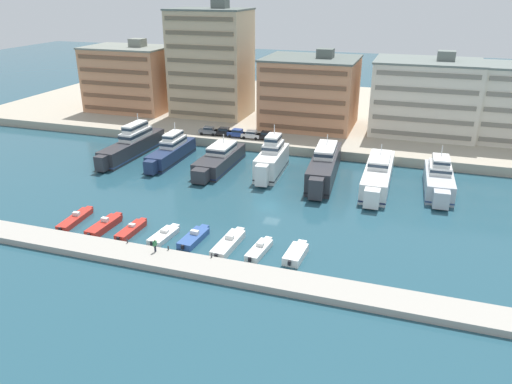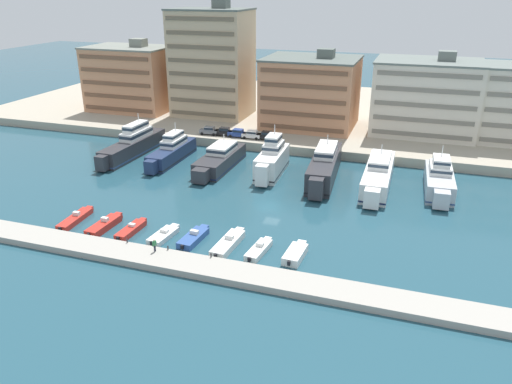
% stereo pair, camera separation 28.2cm
% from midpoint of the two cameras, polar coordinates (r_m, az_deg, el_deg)
% --- Properties ---
extents(ground_plane, '(400.00, 400.00, 0.00)m').
position_cam_midpoint_polar(ground_plane, '(79.48, 1.92, -1.72)').
color(ground_plane, '#234C5B').
extents(quay_promenade, '(180.00, 70.00, 1.88)m').
position_cam_midpoint_polar(quay_promenade, '(136.03, 9.46, 8.80)').
color(quay_promenade, '#ADA38E').
rests_on(quay_promenade, ground).
extents(pier_dock, '(120.00, 4.42, 0.89)m').
position_cam_midpoint_polar(pier_dock, '(61.69, -3.79, -9.00)').
color(pier_dock, '#A8A399').
rests_on(pier_dock, ground).
extents(yacht_charcoal_far_left, '(4.38, 22.25, 8.25)m').
position_cam_midpoint_polar(yacht_charcoal_far_left, '(106.09, -13.77, 5.31)').
color(yacht_charcoal_far_left, '#333338').
rests_on(yacht_charcoal_far_left, ground).
extents(yacht_navy_left, '(3.77, 17.77, 7.36)m').
position_cam_midpoint_polar(yacht_navy_left, '(101.09, -9.53, 4.61)').
color(yacht_navy_left, navy).
rests_on(yacht_navy_left, ground).
extents(yacht_charcoal_mid_left, '(5.09, 18.82, 6.08)m').
position_cam_midpoint_polar(yacht_charcoal_mid_left, '(96.14, -4.10, 3.74)').
color(yacht_charcoal_mid_left, '#333338').
rests_on(yacht_charcoal_mid_left, ground).
extents(yacht_white_center_left, '(4.50, 15.07, 9.00)m').
position_cam_midpoint_polar(yacht_white_center_left, '(92.37, 1.91, 3.64)').
color(yacht_white_center_left, white).
rests_on(yacht_white_center_left, ground).
extents(yacht_charcoal_center, '(5.69, 22.65, 7.43)m').
position_cam_midpoint_polar(yacht_charcoal_center, '(91.30, 7.92, 2.96)').
color(yacht_charcoal_center, '#333338').
rests_on(yacht_charcoal_center, ground).
extents(yacht_white_center_right, '(4.58, 22.40, 6.68)m').
position_cam_midpoint_polar(yacht_white_center_right, '(89.88, 13.88, 1.95)').
color(yacht_white_center_right, white).
rests_on(yacht_white_center_right, ground).
extents(yacht_silver_mid_right, '(5.07, 16.98, 7.51)m').
position_cam_midpoint_polar(yacht_silver_mid_right, '(90.33, 20.30, 1.33)').
color(yacht_silver_mid_right, silver).
rests_on(yacht_silver_mid_right, ground).
extents(motorboat_red_far_left, '(2.20, 8.11, 1.38)m').
position_cam_midpoint_polar(motorboat_red_far_left, '(79.26, -19.82, -2.87)').
color(motorboat_red_far_left, red).
rests_on(motorboat_red_far_left, ground).
extents(motorboat_red_left, '(2.11, 7.52, 1.64)m').
position_cam_midpoint_polar(motorboat_red_left, '(75.58, -16.84, -3.63)').
color(motorboat_red_left, red).
rests_on(motorboat_red_left, ground).
extents(motorboat_red_mid_left, '(1.84, 6.84, 1.26)m').
position_cam_midpoint_polar(motorboat_red_mid_left, '(73.43, -13.96, -4.19)').
color(motorboat_red_mid_left, red).
rests_on(motorboat_red_mid_left, ground).
extents(motorboat_white_center_left, '(2.57, 6.39, 1.18)m').
position_cam_midpoint_polar(motorboat_white_center_left, '(71.09, -10.37, -4.85)').
color(motorboat_white_center_left, white).
rests_on(motorboat_white_center_left, ground).
extents(motorboat_blue_center, '(2.44, 6.95, 1.44)m').
position_cam_midpoint_polar(motorboat_blue_center, '(69.67, -6.99, -5.15)').
color(motorboat_blue_center, '#33569E').
rests_on(motorboat_blue_center, ground).
extents(motorboat_white_center_right, '(2.49, 8.45, 1.58)m').
position_cam_midpoint_polar(motorboat_white_center_right, '(67.64, -3.05, -5.85)').
color(motorboat_white_center_right, white).
rests_on(motorboat_white_center_right, ground).
extents(motorboat_white_mid_right, '(2.32, 6.60, 1.35)m').
position_cam_midpoint_polar(motorboat_white_mid_right, '(66.18, 0.48, -6.59)').
color(motorboat_white_mid_right, white).
rests_on(motorboat_white_mid_right, ground).
extents(motorboat_white_right, '(2.42, 6.15, 1.09)m').
position_cam_midpoint_polar(motorboat_white_right, '(65.22, 4.67, -7.04)').
color(motorboat_white_right, white).
rests_on(motorboat_white_right, ground).
extents(car_grey_far_left, '(4.23, 2.21, 1.80)m').
position_cam_midpoint_polar(car_grey_far_left, '(111.91, -5.31, 7.04)').
color(car_grey_far_left, slate).
rests_on(car_grey_far_left, quay_promenade).
extents(car_black_left, '(4.20, 2.12, 1.80)m').
position_cam_midpoint_polar(car_black_left, '(110.88, -3.59, 6.95)').
color(car_black_left, black).
rests_on(car_black_left, quay_promenade).
extents(car_blue_mid_left, '(4.10, 1.93, 1.80)m').
position_cam_midpoint_polar(car_blue_mid_left, '(109.54, -2.04, 6.78)').
color(car_blue_mid_left, '#28428E').
rests_on(car_blue_mid_left, quay_promenade).
extents(car_white_center_left, '(4.13, 1.97, 1.80)m').
position_cam_midpoint_polar(car_white_center_left, '(108.34, -0.41, 6.61)').
color(car_white_center_left, white).
rests_on(car_white_center_left, quay_promenade).
extents(car_black_center, '(4.22, 2.18, 1.80)m').
position_cam_midpoint_polar(car_black_center, '(107.72, 1.27, 6.51)').
color(car_black_center, black).
rests_on(car_black_center, quay_promenade).
extents(apartment_block_far_left, '(21.45, 14.51, 18.30)m').
position_cam_midpoint_polar(apartment_block_far_left, '(137.62, -14.04, 12.50)').
color(apartment_block_far_left, tan).
rests_on(apartment_block_far_left, quay_promenade).
extents(apartment_block_left, '(18.84, 13.59, 27.66)m').
position_cam_midpoint_polar(apartment_block_left, '(127.89, -4.97, 14.47)').
color(apartment_block_left, '#C6AD89').
rests_on(apartment_block_left, quay_promenade).
extents(apartment_block_mid_left, '(21.00, 17.21, 17.73)m').
position_cam_midpoint_polar(apartment_block_mid_left, '(118.04, 6.36, 11.28)').
color(apartment_block_mid_left, tan).
rests_on(apartment_block_mid_left, quay_promenade).
extents(apartment_block_center_left, '(22.43, 15.67, 18.00)m').
position_cam_midpoint_polar(apartment_block_center_left, '(117.43, 18.86, 10.23)').
color(apartment_block_center_left, silver).
rests_on(apartment_block_center_left, quay_promenade).
extents(pedestrian_near_edge, '(0.39, 0.64, 1.74)m').
position_cam_midpoint_polar(pedestrian_near_edge, '(65.66, -11.41, -5.87)').
color(pedestrian_near_edge, '#282D3D').
rests_on(pedestrian_near_edge, pier_dock).
extents(bollard_west, '(0.20, 0.20, 0.61)m').
position_cam_midpoint_polar(bollard_west, '(68.91, -14.41, -5.38)').
color(bollard_west, '#2D2D33').
rests_on(bollard_west, pier_dock).
extents(bollard_west_mid, '(0.20, 0.20, 0.61)m').
position_cam_midpoint_polar(bollard_west_mid, '(66.04, -9.92, -6.27)').
color(bollard_west_mid, '#2D2D33').
rests_on(bollard_west_mid, pier_dock).
extents(bollard_east_mid, '(0.20, 0.20, 0.61)m').
position_cam_midpoint_polar(bollard_east_mid, '(63.63, -5.04, -7.18)').
color(bollard_east_mid, '#2D2D33').
rests_on(bollard_east_mid, pier_dock).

